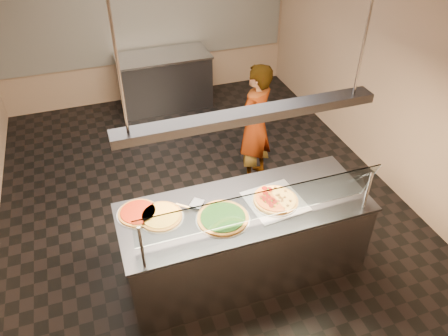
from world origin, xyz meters
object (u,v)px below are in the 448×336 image
object	(u,v)px
perforated_tray	(275,201)
pizza_tomato	(138,213)
half_pizza_pepperoni	(265,201)
pizza_spinach	(223,218)
heat_lamp_housing	(249,115)
prep_table	(165,81)
pizza_spatula	(189,205)
sneeze_guard	(261,206)
serving_counter	(244,240)
worker	(255,125)
half_pizza_sausage	(285,197)
pizza_cheese	(161,216)

from	to	relation	value
perforated_tray	pizza_tomato	xyz separation A→B (m)	(-1.31, 0.27, 0.01)
half_pizza_pepperoni	pizza_spinach	xyz separation A→B (m)	(-0.46, -0.07, -0.02)
pizza_tomato	heat_lamp_housing	size ratio (longest dim) A/B	0.18
pizza_spinach	prep_table	size ratio (longest dim) A/B	0.33
perforated_tray	prep_table	size ratio (longest dim) A/B	0.37
pizza_spatula	heat_lamp_housing	distance (m)	1.13
pizza_spatula	heat_lamp_housing	size ratio (longest dim) A/B	0.12
sneeze_guard	serving_counter	bearing A→B (deg)	90.00
pizza_spatula	prep_table	bearing A→B (deg)	81.12
worker	perforated_tray	bearing A→B (deg)	40.82
perforated_tray	half_pizza_sausage	distance (m)	0.11
pizza_spatula	heat_lamp_housing	bearing A→B (deg)	-18.19
pizza_tomato	heat_lamp_housing	world-z (taller)	heat_lamp_housing
half_pizza_sausage	worker	xyz separation A→B (m)	(0.31, 1.54, -0.12)
half_pizza_pepperoni	pizza_cheese	world-z (taller)	half_pizza_pepperoni
pizza_spinach	pizza_tomato	distance (m)	0.81
half_pizza_sausage	worker	world-z (taller)	worker
perforated_tray	pizza_cheese	bearing A→B (deg)	172.15
pizza_tomato	heat_lamp_housing	xyz separation A→B (m)	(1.01, -0.24, 1.01)
serving_counter	pizza_cheese	world-z (taller)	pizza_cheese
pizza_tomato	half_pizza_sausage	bearing A→B (deg)	-10.80
sneeze_guard	pizza_tomato	size ratio (longest dim) A/B	5.42
serving_counter	sneeze_guard	bearing A→B (deg)	-90.00
sneeze_guard	heat_lamp_housing	world-z (taller)	heat_lamp_housing
perforated_tray	worker	xyz separation A→B (m)	(0.42, 1.54, -0.10)
pizza_cheese	pizza_spatula	bearing A→B (deg)	9.53
pizza_tomato	worker	world-z (taller)	worker
sneeze_guard	pizza_tomato	bearing A→B (deg)	149.94
pizza_cheese	heat_lamp_housing	world-z (taller)	heat_lamp_housing
serving_counter	prep_table	world-z (taller)	same
pizza_cheese	pizza_spinach	bearing A→B (deg)	-21.75
heat_lamp_housing	pizza_spinach	bearing A→B (deg)	-160.75
sneeze_guard	pizza_tomato	world-z (taller)	sneeze_guard
serving_counter	pizza_spinach	bearing A→B (deg)	-160.75
half_pizza_pepperoni	worker	bearing A→B (deg)	71.20
prep_table	perforated_tray	bearing A→B (deg)	-86.52
pizza_tomato	pizza_spatula	bearing A→B (deg)	-7.84
half_pizza_sausage	pizza_tomato	size ratio (longest dim) A/B	1.10
worker	pizza_spatula	bearing A→B (deg)	13.01
half_pizza_pepperoni	prep_table	world-z (taller)	half_pizza_pepperoni
serving_counter	prep_table	xyz separation A→B (m)	(0.06, 3.93, 0.00)
serving_counter	heat_lamp_housing	bearing A→B (deg)	-86.42
sneeze_guard	heat_lamp_housing	size ratio (longest dim) A/B	0.97
perforated_tray	worker	bearing A→B (deg)	74.78
pizza_cheese	pizza_tomato	size ratio (longest dim) A/B	1.05
serving_counter	pizza_cheese	distance (m)	0.95
pizza_spatula	half_pizza_pepperoni	bearing A→B (deg)	-15.49
sneeze_guard	pizza_spatula	bearing A→B (deg)	135.51
perforated_tray	pizza_spinach	bearing A→B (deg)	-173.57
sneeze_guard	heat_lamp_housing	distance (m)	0.80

